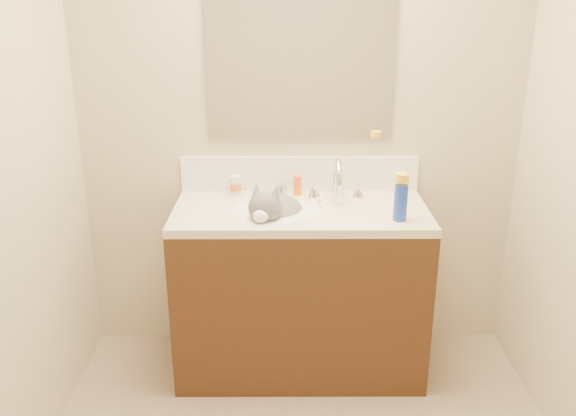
{
  "coord_description": "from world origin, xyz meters",
  "views": [
    {
      "loc": [
        -0.07,
        -1.72,
        1.85
      ],
      "look_at": [
        -0.06,
        0.92,
        0.88
      ],
      "focal_mm": 38.0,
      "sensor_mm": 36.0,
      "label": 1
    }
  ],
  "objects_px": {
    "faucet": "(337,182)",
    "pill_bottle": "(235,185)",
    "spray_can": "(400,203)",
    "cat": "(274,215)",
    "basin": "(275,224)",
    "silver_jar": "(282,189)",
    "amber_bottle": "(298,185)",
    "vanity_cabinet": "(300,293)"
  },
  "relations": [
    {
      "from": "faucet",
      "to": "pill_bottle",
      "type": "bearing_deg",
      "value": 173.29
    },
    {
      "from": "spray_can",
      "to": "cat",
      "type": "bearing_deg",
      "value": 166.28
    },
    {
      "from": "basin",
      "to": "silver_jar",
      "type": "height_order",
      "value": "silver_jar"
    },
    {
      "from": "faucet",
      "to": "pill_bottle",
      "type": "relative_size",
      "value": 2.78
    },
    {
      "from": "spray_can",
      "to": "amber_bottle",
      "type": "bearing_deg",
      "value": 141.96
    },
    {
      "from": "spray_can",
      "to": "pill_bottle",
      "type": "bearing_deg",
      "value": 155.35
    },
    {
      "from": "faucet",
      "to": "spray_can",
      "type": "bearing_deg",
      "value": -48.26
    },
    {
      "from": "vanity_cabinet",
      "to": "cat",
      "type": "distance_m",
      "value": 0.44
    },
    {
      "from": "cat",
      "to": "pill_bottle",
      "type": "height_order",
      "value": "cat"
    },
    {
      "from": "faucet",
      "to": "silver_jar",
      "type": "relative_size",
      "value": 5.24
    },
    {
      "from": "amber_bottle",
      "to": "spray_can",
      "type": "distance_m",
      "value": 0.57
    },
    {
      "from": "silver_jar",
      "to": "spray_can",
      "type": "xyz_separation_m",
      "value": [
        0.53,
        -0.35,
        0.06
      ]
    },
    {
      "from": "faucet",
      "to": "cat",
      "type": "relative_size",
      "value": 0.64
    },
    {
      "from": "silver_jar",
      "to": "spray_can",
      "type": "relative_size",
      "value": 0.33
    },
    {
      "from": "vanity_cabinet",
      "to": "spray_can",
      "type": "bearing_deg",
      "value": -19.23
    },
    {
      "from": "silver_jar",
      "to": "amber_bottle",
      "type": "height_order",
      "value": "amber_bottle"
    },
    {
      "from": "faucet",
      "to": "pill_bottle",
      "type": "distance_m",
      "value": 0.51
    },
    {
      "from": "faucet",
      "to": "amber_bottle",
      "type": "relative_size",
      "value": 2.79
    },
    {
      "from": "cat",
      "to": "silver_jar",
      "type": "height_order",
      "value": "cat"
    },
    {
      "from": "pill_bottle",
      "to": "silver_jar",
      "type": "bearing_deg",
      "value": 1.33
    },
    {
      "from": "basin",
      "to": "amber_bottle",
      "type": "distance_m",
      "value": 0.28
    },
    {
      "from": "vanity_cabinet",
      "to": "basin",
      "type": "xyz_separation_m",
      "value": [
        -0.12,
        -0.03,
        0.38
      ]
    },
    {
      "from": "pill_bottle",
      "to": "amber_bottle",
      "type": "height_order",
      "value": "same"
    },
    {
      "from": "vanity_cabinet",
      "to": "amber_bottle",
      "type": "height_order",
      "value": "amber_bottle"
    },
    {
      "from": "silver_jar",
      "to": "pill_bottle",
      "type": "bearing_deg",
      "value": -178.67
    },
    {
      "from": "pill_bottle",
      "to": "spray_can",
      "type": "bearing_deg",
      "value": -24.65
    },
    {
      "from": "cat",
      "to": "basin",
      "type": "bearing_deg",
      "value": -45.82
    },
    {
      "from": "amber_bottle",
      "to": "basin",
      "type": "bearing_deg",
      "value": -115.56
    },
    {
      "from": "silver_jar",
      "to": "spray_can",
      "type": "distance_m",
      "value": 0.64
    },
    {
      "from": "basin",
      "to": "faucet",
      "type": "relative_size",
      "value": 1.61
    },
    {
      "from": "basin",
      "to": "amber_bottle",
      "type": "height_order",
      "value": "amber_bottle"
    },
    {
      "from": "basin",
      "to": "amber_bottle",
      "type": "bearing_deg",
      "value": 64.44
    },
    {
      "from": "vanity_cabinet",
      "to": "faucet",
      "type": "height_order",
      "value": "faucet"
    },
    {
      "from": "vanity_cabinet",
      "to": "amber_bottle",
      "type": "xyz_separation_m",
      "value": [
        -0.01,
        0.2,
        0.5
      ]
    },
    {
      "from": "vanity_cabinet",
      "to": "cat",
      "type": "bearing_deg",
      "value": -173.45
    },
    {
      "from": "basin",
      "to": "faucet",
      "type": "distance_m",
      "value": 0.38
    },
    {
      "from": "pill_bottle",
      "to": "spray_can",
      "type": "xyz_separation_m",
      "value": [
        0.76,
        -0.35,
        0.03
      ]
    },
    {
      "from": "faucet",
      "to": "cat",
      "type": "distance_m",
      "value": 0.36
    },
    {
      "from": "cat",
      "to": "silver_jar",
      "type": "relative_size",
      "value": 8.16
    },
    {
      "from": "pill_bottle",
      "to": "spray_can",
      "type": "distance_m",
      "value": 0.84
    },
    {
      "from": "vanity_cabinet",
      "to": "amber_bottle",
      "type": "relative_size",
      "value": 11.98
    },
    {
      "from": "cat",
      "to": "vanity_cabinet",
      "type": "bearing_deg",
      "value": 23.09
    }
  ]
}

